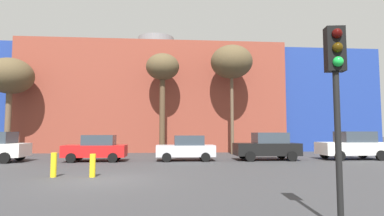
{
  "coord_description": "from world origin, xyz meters",
  "views": [
    {
      "loc": [
        2.52,
        -12.36,
        1.87
      ],
      "look_at": [
        4.14,
        7.58,
        3.42
      ],
      "focal_mm": 28.89,
      "sensor_mm": 36.0,
      "label": 1
    }
  ],
  "objects_px": {
    "parked_car_2": "(96,148)",
    "traffic_light_near_right": "(336,79)",
    "bare_tree_0": "(10,77)",
    "parked_car_3": "(186,148)",
    "bare_tree_2": "(232,63)",
    "parked_car_5": "(352,146)",
    "bollard_yellow_0": "(54,165)",
    "bare_tree_1": "(163,70)",
    "bollard_yellow_1": "(93,165)",
    "parked_car_4": "(267,146)"
  },
  "relations": [
    {
      "from": "parked_car_4",
      "to": "bollard_yellow_0",
      "type": "distance_m",
      "value": 13.27
    },
    {
      "from": "parked_car_4",
      "to": "parked_car_5",
      "type": "relative_size",
      "value": 0.96
    },
    {
      "from": "bollard_yellow_1",
      "to": "bare_tree_2",
      "type": "bearing_deg",
      "value": 55.83
    },
    {
      "from": "parked_car_3",
      "to": "bare_tree_2",
      "type": "xyz_separation_m",
      "value": [
        4.27,
        5.71,
        7.03
      ]
    },
    {
      "from": "traffic_light_near_right",
      "to": "bare_tree_1",
      "type": "height_order",
      "value": "bare_tree_1"
    },
    {
      "from": "bollard_yellow_0",
      "to": "parked_car_5",
      "type": "bearing_deg",
      "value": 21.61
    },
    {
      "from": "traffic_light_near_right",
      "to": "bare_tree_0",
      "type": "xyz_separation_m",
      "value": [
        -16.1,
        20.21,
        3.41
      ]
    },
    {
      "from": "bare_tree_2",
      "to": "parked_car_5",
      "type": "bearing_deg",
      "value": -38.87
    },
    {
      "from": "parked_car_3",
      "to": "parked_car_5",
      "type": "relative_size",
      "value": 0.86
    },
    {
      "from": "bollard_yellow_0",
      "to": "bollard_yellow_1",
      "type": "distance_m",
      "value": 1.61
    },
    {
      "from": "parked_car_2",
      "to": "parked_car_4",
      "type": "bearing_deg",
      "value": -180.0
    },
    {
      "from": "bare_tree_0",
      "to": "parked_car_2",
      "type": "bearing_deg",
      "value": -34.88
    },
    {
      "from": "parked_car_5",
      "to": "bare_tree_0",
      "type": "xyz_separation_m",
      "value": [
        -25.39,
        5.79,
        5.38
      ]
    },
    {
      "from": "parked_car_2",
      "to": "bollard_yellow_0",
      "type": "xyz_separation_m",
      "value": [
        -0.2,
        -6.85,
        -0.33
      ]
    },
    {
      "from": "parked_car_5",
      "to": "bare_tree_2",
      "type": "relative_size",
      "value": 0.47
    },
    {
      "from": "parked_car_2",
      "to": "bollard_yellow_1",
      "type": "height_order",
      "value": "parked_car_2"
    },
    {
      "from": "parked_car_5",
      "to": "bare_tree_2",
      "type": "distance_m",
      "value": 11.42
    },
    {
      "from": "parked_car_3",
      "to": "bare_tree_1",
      "type": "relative_size",
      "value": 0.44
    },
    {
      "from": "bare_tree_0",
      "to": "bare_tree_2",
      "type": "height_order",
      "value": "bare_tree_2"
    },
    {
      "from": "parked_car_5",
      "to": "bare_tree_2",
      "type": "bearing_deg",
      "value": -38.87
    },
    {
      "from": "parked_car_5",
      "to": "bollard_yellow_0",
      "type": "xyz_separation_m",
      "value": [
        -17.29,
        -6.85,
        -0.44
      ]
    },
    {
      "from": "parked_car_4",
      "to": "bollard_yellow_1",
      "type": "distance_m",
      "value": 11.99
    },
    {
      "from": "parked_car_3",
      "to": "traffic_light_near_right",
      "type": "relative_size",
      "value": 0.96
    },
    {
      "from": "bare_tree_1",
      "to": "bollard_yellow_0",
      "type": "bearing_deg",
      "value": -108.5
    },
    {
      "from": "parked_car_2",
      "to": "traffic_light_near_right",
      "type": "distance_m",
      "value": 16.53
    },
    {
      "from": "bollard_yellow_0",
      "to": "bare_tree_2",
      "type": "bearing_deg",
      "value": 50.88
    },
    {
      "from": "bollard_yellow_0",
      "to": "traffic_light_near_right",
      "type": "bearing_deg",
      "value": -43.42
    },
    {
      "from": "parked_car_4",
      "to": "traffic_light_near_right",
      "type": "relative_size",
      "value": 1.06
    },
    {
      "from": "bollard_yellow_1",
      "to": "parked_car_3",
      "type": "bearing_deg",
      "value": 58.09
    },
    {
      "from": "parked_car_3",
      "to": "parked_car_5",
      "type": "height_order",
      "value": "parked_car_5"
    },
    {
      "from": "parked_car_3",
      "to": "bare_tree_2",
      "type": "distance_m",
      "value": 10.01
    },
    {
      "from": "parked_car_2",
      "to": "parked_car_5",
      "type": "distance_m",
      "value": 17.09
    },
    {
      "from": "parked_car_4",
      "to": "bare_tree_2",
      "type": "height_order",
      "value": "bare_tree_2"
    },
    {
      "from": "bare_tree_0",
      "to": "bollard_yellow_1",
      "type": "height_order",
      "value": "bare_tree_0"
    },
    {
      "from": "traffic_light_near_right",
      "to": "bare_tree_2",
      "type": "height_order",
      "value": "bare_tree_2"
    },
    {
      "from": "parked_car_5",
      "to": "traffic_light_near_right",
      "type": "bearing_deg",
      "value": 57.21
    },
    {
      "from": "bare_tree_1",
      "to": "bare_tree_0",
      "type": "bearing_deg",
      "value": -179.27
    },
    {
      "from": "parked_car_2",
      "to": "bare_tree_0",
      "type": "distance_m",
      "value": 11.51
    },
    {
      "from": "parked_car_2",
      "to": "parked_car_3",
      "type": "bearing_deg",
      "value": -180.0
    },
    {
      "from": "parked_car_2",
      "to": "parked_car_3",
      "type": "relative_size",
      "value": 1.02
    },
    {
      "from": "parked_car_3",
      "to": "parked_car_4",
      "type": "height_order",
      "value": "parked_car_4"
    },
    {
      "from": "bare_tree_0",
      "to": "bollard_yellow_1",
      "type": "relative_size",
      "value": 8.27
    },
    {
      "from": "parked_car_3",
      "to": "parked_car_2",
      "type": "bearing_deg",
      "value": 0.0
    },
    {
      "from": "traffic_light_near_right",
      "to": "bare_tree_0",
      "type": "bearing_deg",
      "value": -133.06
    },
    {
      "from": "parked_car_2",
      "to": "parked_car_5",
      "type": "bearing_deg",
      "value": -180.0
    },
    {
      "from": "parked_car_5",
      "to": "bollard_yellow_1",
      "type": "bearing_deg",
      "value": 23.95
    },
    {
      "from": "parked_car_5",
      "to": "bollard_yellow_0",
      "type": "relative_size",
      "value": 4.35
    },
    {
      "from": "parked_car_3",
      "to": "bare_tree_0",
      "type": "distance_m",
      "value": 16.16
    },
    {
      "from": "parked_car_5",
      "to": "bollard_yellow_0",
      "type": "bearing_deg",
      "value": 21.61
    },
    {
      "from": "parked_car_3",
      "to": "bollard_yellow_0",
      "type": "height_order",
      "value": "parked_car_3"
    }
  ]
}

